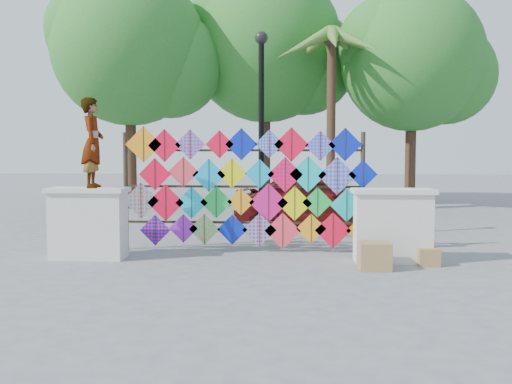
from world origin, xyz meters
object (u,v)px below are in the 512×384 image
(kite_rack, at_px, (247,189))
(sedan, at_px, (318,201))
(lamppost, at_px, (261,116))
(vendor_woman, at_px, (93,143))

(kite_rack, xyz_separation_m, sedan, (1.51, 3.29, -0.52))
(lamppost, bearing_deg, vendor_woman, -142.76)
(sedan, bearing_deg, vendor_woman, 147.09)
(kite_rack, xyz_separation_m, vendor_woman, (-2.69, -0.92, 0.87))
(vendor_woman, distance_m, lamppost, 3.69)
(kite_rack, height_order, vendor_woman, vendor_woman)
(kite_rack, height_order, lamppost, lamppost)
(kite_rack, relative_size, lamppost, 1.11)
(lamppost, bearing_deg, kite_rack, -99.04)
(kite_rack, height_order, sedan, kite_rack)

